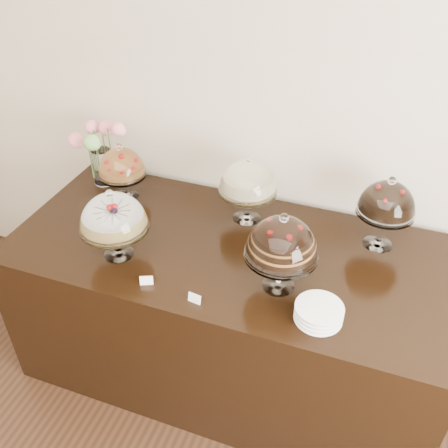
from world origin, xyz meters
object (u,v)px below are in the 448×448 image
(display_counter, at_px, (227,310))
(cake_stand_cheesecake, at_px, (248,180))
(cake_stand_sugar_sponge, at_px, (113,215))
(cake_stand_choco_layer, at_px, (282,241))
(cake_stand_fruit_tart, at_px, (121,165))
(flower_vase, at_px, (99,148))
(plate_stack, at_px, (319,313))
(cake_stand_dark_choco, at_px, (387,201))

(display_counter, xyz_separation_m, cake_stand_cheesecake, (0.01, 0.27, 0.69))
(cake_stand_sugar_sponge, relative_size, cake_stand_choco_layer, 0.93)
(cake_stand_choco_layer, distance_m, cake_stand_fruit_tart, 1.10)
(flower_vase, height_order, plate_stack, flower_vase)
(display_counter, relative_size, cake_stand_sugar_sponge, 5.93)
(cake_stand_dark_choco, distance_m, cake_stand_fruit_tart, 1.41)
(display_counter, xyz_separation_m, plate_stack, (0.52, -0.32, 0.49))
(display_counter, height_order, cake_stand_cheesecake, cake_stand_cheesecake)
(cake_stand_sugar_sponge, bearing_deg, cake_stand_cheesecake, 45.32)
(cake_stand_dark_choco, bearing_deg, flower_vase, 178.51)
(cake_stand_sugar_sponge, height_order, cake_stand_dark_choco, cake_stand_dark_choco)
(cake_stand_sugar_sponge, bearing_deg, cake_stand_fruit_tart, 115.48)
(display_counter, height_order, plate_stack, plate_stack)
(cake_stand_cheesecake, bearing_deg, plate_stack, -49.48)
(cake_stand_dark_choco, relative_size, plate_stack, 1.98)
(display_counter, bearing_deg, plate_stack, -31.69)
(cake_stand_choco_layer, distance_m, cake_stand_dark_choco, 0.61)
(cake_stand_sugar_sponge, xyz_separation_m, flower_vase, (-0.42, 0.56, -0.00))
(display_counter, bearing_deg, cake_stand_choco_layer, -29.97)
(cake_stand_sugar_sponge, height_order, cake_stand_choco_layer, cake_stand_choco_layer)
(flower_vase, relative_size, plate_stack, 2.00)
(cake_stand_sugar_sponge, relative_size, cake_stand_dark_choco, 0.94)
(cake_stand_choco_layer, distance_m, plate_stack, 0.34)
(cake_stand_fruit_tart, relative_size, flower_vase, 0.85)
(cake_stand_cheesecake, distance_m, cake_stand_dark_choco, 0.69)
(cake_stand_fruit_tart, bearing_deg, cake_stand_sugar_sponge, -64.52)
(display_counter, bearing_deg, cake_stand_sugar_sponge, -154.68)
(cake_stand_choco_layer, bearing_deg, flower_vase, 157.33)
(cake_stand_choco_layer, xyz_separation_m, plate_stack, (0.21, -0.14, -0.22))
(cake_stand_fruit_tart, distance_m, flower_vase, 0.21)
(cake_stand_choco_layer, distance_m, cake_stand_cheesecake, 0.54)
(cake_stand_choco_layer, height_order, cake_stand_cheesecake, cake_stand_choco_layer)
(cake_stand_dark_choco, height_order, flower_vase, flower_vase)
(display_counter, distance_m, cake_stand_dark_choco, 1.04)
(cake_stand_cheesecake, xyz_separation_m, plate_stack, (0.51, -0.60, -0.20))
(cake_stand_sugar_sponge, bearing_deg, cake_stand_dark_choco, 23.47)
(cake_stand_sugar_sponge, bearing_deg, plate_stack, -5.25)
(plate_stack, bearing_deg, cake_stand_dark_choco, 73.42)
(flower_vase, bearing_deg, plate_stack, -24.52)
(cake_stand_sugar_sponge, relative_size, plate_stack, 1.87)
(cake_stand_choco_layer, bearing_deg, cake_stand_fruit_tart, 157.65)
(cake_stand_choco_layer, bearing_deg, cake_stand_dark_choco, 49.88)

